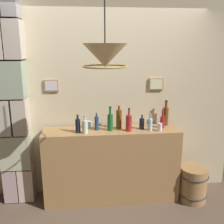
{
  "coord_description": "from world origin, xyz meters",
  "views": [
    {
      "loc": [
        -0.3,
        -2.28,
        2.03
      ],
      "look_at": [
        0.0,
        0.77,
        1.24
      ],
      "focal_mm": 40.82,
      "sensor_mm": 36.0,
      "label": 1
    }
  ],
  "objects_px": {
    "liquor_bottle_gin": "(78,125)",
    "glass_tumbler_highball": "(160,127)",
    "liquor_bottle_port": "(97,123)",
    "liquor_bottle_rye": "(85,126)",
    "liquor_bottle_rum": "(110,122)",
    "glass_tumbler_rocks": "(89,125)",
    "liquor_bottle_vermouth": "(129,123)",
    "liquor_bottle_whiskey": "(162,121)",
    "pendant_lamp": "(105,56)",
    "liquor_bottle_sherry": "(166,115)",
    "liquor_bottle_bourbon": "(119,119)",
    "liquor_bottle_tequila": "(142,123)",
    "wooden_barrel": "(193,184)",
    "liquor_bottle_brandy": "(150,124)"
  },
  "relations": [
    {
      "from": "liquor_bottle_gin",
      "to": "glass_tumbler_highball",
      "type": "bearing_deg",
      "value": -2.4
    },
    {
      "from": "liquor_bottle_port",
      "to": "liquor_bottle_rye",
      "type": "bearing_deg",
      "value": -141.79
    },
    {
      "from": "liquor_bottle_rum",
      "to": "glass_tumbler_rocks",
      "type": "height_order",
      "value": "liquor_bottle_rum"
    },
    {
      "from": "liquor_bottle_rye",
      "to": "liquor_bottle_vermouth",
      "type": "bearing_deg",
      "value": 3.41
    },
    {
      "from": "liquor_bottle_whiskey",
      "to": "pendant_lamp",
      "type": "distance_m",
      "value": 1.43
    },
    {
      "from": "liquor_bottle_rum",
      "to": "liquor_bottle_port",
      "type": "xyz_separation_m",
      "value": [
        -0.17,
        0.04,
        -0.02
      ]
    },
    {
      "from": "liquor_bottle_rye",
      "to": "glass_tumbler_rocks",
      "type": "height_order",
      "value": "liquor_bottle_rye"
    },
    {
      "from": "liquor_bottle_gin",
      "to": "liquor_bottle_whiskey",
      "type": "relative_size",
      "value": 0.92
    },
    {
      "from": "liquor_bottle_rye",
      "to": "liquor_bottle_whiskey",
      "type": "bearing_deg",
      "value": 6.54
    },
    {
      "from": "liquor_bottle_whiskey",
      "to": "glass_tumbler_rocks",
      "type": "bearing_deg",
      "value": 174.06
    },
    {
      "from": "liquor_bottle_sherry",
      "to": "pendant_lamp",
      "type": "distance_m",
      "value": 1.52
    },
    {
      "from": "liquor_bottle_bourbon",
      "to": "pendant_lamp",
      "type": "distance_m",
      "value": 1.2
    },
    {
      "from": "liquor_bottle_rye",
      "to": "glass_tumbler_highball",
      "type": "xyz_separation_m",
      "value": [
        0.94,
        -0.01,
        -0.04
      ]
    },
    {
      "from": "liquor_bottle_tequila",
      "to": "wooden_barrel",
      "type": "relative_size",
      "value": 0.43
    },
    {
      "from": "liquor_bottle_vermouth",
      "to": "liquor_bottle_bourbon",
      "type": "xyz_separation_m",
      "value": [
        -0.11,
        0.12,
        0.02
      ]
    },
    {
      "from": "liquor_bottle_sherry",
      "to": "liquor_bottle_tequila",
      "type": "height_order",
      "value": "liquor_bottle_sherry"
    },
    {
      "from": "liquor_bottle_gin",
      "to": "glass_tumbler_rocks",
      "type": "distance_m",
      "value": 0.23
    },
    {
      "from": "liquor_bottle_gin",
      "to": "liquor_bottle_sherry",
      "type": "bearing_deg",
      "value": 9.73
    },
    {
      "from": "liquor_bottle_rye",
      "to": "wooden_barrel",
      "type": "bearing_deg",
      "value": -2.35
    },
    {
      "from": "liquor_bottle_rum",
      "to": "liquor_bottle_gin",
      "type": "bearing_deg",
      "value": -173.31
    },
    {
      "from": "liquor_bottle_sherry",
      "to": "wooden_barrel",
      "type": "distance_m",
      "value": 0.99
    },
    {
      "from": "liquor_bottle_sherry",
      "to": "wooden_barrel",
      "type": "bearing_deg",
      "value": -41.12
    },
    {
      "from": "glass_tumbler_rocks",
      "to": "liquor_bottle_gin",
      "type": "bearing_deg",
      "value": -127.1
    },
    {
      "from": "glass_tumbler_highball",
      "to": "liquor_bottle_vermouth",
      "type": "bearing_deg",
      "value": 173.74
    },
    {
      "from": "liquor_bottle_vermouth",
      "to": "wooden_barrel",
      "type": "xyz_separation_m",
      "value": [
        0.87,
        -0.09,
        -0.86
      ]
    },
    {
      "from": "liquor_bottle_tequila",
      "to": "glass_tumbler_highball",
      "type": "xyz_separation_m",
      "value": [
        0.21,
        -0.1,
        -0.02
      ]
    },
    {
      "from": "liquor_bottle_brandy",
      "to": "liquor_bottle_port",
      "type": "xyz_separation_m",
      "value": [
        -0.68,
        0.09,
        0.01
      ]
    },
    {
      "from": "liquor_bottle_sherry",
      "to": "liquor_bottle_whiskey",
      "type": "distance_m",
      "value": 0.15
    },
    {
      "from": "liquor_bottle_bourbon",
      "to": "liquor_bottle_rye",
      "type": "relative_size",
      "value": 1.33
    },
    {
      "from": "liquor_bottle_whiskey",
      "to": "liquor_bottle_sherry",
      "type": "bearing_deg",
      "value": 56.58
    },
    {
      "from": "liquor_bottle_bourbon",
      "to": "wooden_barrel",
      "type": "xyz_separation_m",
      "value": [
        0.98,
        -0.21,
        -0.88
      ]
    },
    {
      "from": "liquor_bottle_rye",
      "to": "wooden_barrel",
      "type": "relative_size",
      "value": 0.48
    },
    {
      "from": "liquor_bottle_gin",
      "to": "liquor_bottle_whiskey",
      "type": "bearing_deg",
      "value": 4.32
    },
    {
      "from": "liquor_bottle_bourbon",
      "to": "liquor_bottle_rum",
      "type": "xyz_separation_m",
      "value": [
        -0.12,
        -0.07,
        -0.01
      ]
    },
    {
      "from": "liquor_bottle_bourbon",
      "to": "liquor_bottle_gin",
      "type": "relative_size",
      "value": 1.3
    },
    {
      "from": "liquor_bottle_vermouth",
      "to": "liquor_bottle_whiskey",
      "type": "relative_size",
      "value": 1.19
    },
    {
      "from": "liquor_bottle_vermouth",
      "to": "pendant_lamp",
      "type": "bearing_deg",
      "value": -115.95
    },
    {
      "from": "liquor_bottle_whiskey",
      "to": "liquor_bottle_bourbon",
      "type": "bearing_deg",
      "value": 176.41
    },
    {
      "from": "liquor_bottle_brandy",
      "to": "liquor_bottle_whiskey",
      "type": "distance_m",
      "value": 0.2
    },
    {
      "from": "liquor_bottle_rye",
      "to": "glass_tumbler_highball",
      "type": "relative_size",
      "value": 2.22
    },
    {
      "from": "liquor_bottle_bourbon",
      "to": "liquor_bottle_tequila",
      "type": "xyz_separation_m",
      "value": [
        0.29,
        -0.06,
        -0.05
      ]
    },
    {
      "from": "liquor_bottle_port",
      "to": "wooden_barrel",
      "type": "distance_m",
      "value": 1.54
    },
    {
      "from": "liquor_bottle_sherry",
      "to": "liquor_bottle_port",
      "type": "relative_size",
      "value": 1.44
    },
    {
      "from": "liquor_bottle_bourbon",
      "to": "liquor_bottle_whiskey",
      "type": "distance_m",
      "value": 0.57
    },
    {
      "from": "liquor_bottle_sherry",
      "to": "liquor_bottle_rum",
      "type": "relative_size",
      "value": 1.1
    },
    {
      "from": "liquor_bottle_brandy",
      "to": "liquor_bottle_tequila",
      "type": "relative_size",
      "value": 1.08
    },
    {
      "from": "wooden_barrel",
      "to": "glass_tumbler_rocks",
      "type": "bearing_deg",
      "value": 168.72
    },
    {
      "from": "liquor_bottle_port",
      "to": "glass_tumbler_rocks",
      "type": "relative_size",
      "value": 2.75
    },
    {
      "from": "liquor_bottle_tequila",
      "to": "liquor_bottle_bourbon",
      "type": "bearing_deg",
      "value": 168.16
    },
    {
      "from": "liquor_bottle_brandy",
      "to": "liquor_bottle_tequila",
      "type": "distance_m",
      "value": 0.11
    }
  ]
}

